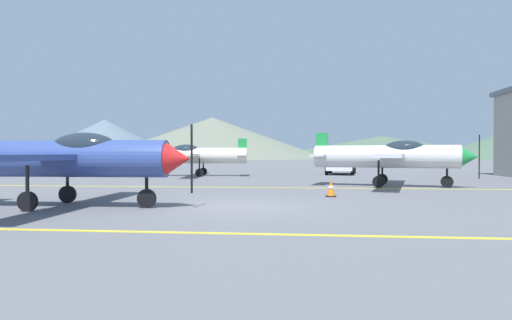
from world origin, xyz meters
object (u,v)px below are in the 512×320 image
at_px(airplane_near, 65,157).
at_px(car_sedan, 341,163).
at_px(airplane_mid, 391,156).
at_px(airplane_far, 194,155).
at_px(traffic_cone_front, 331,189).

distance_m(airplane_near, car_sedan, 23.45).
height_order(airplane_mid, airplane_far, same).
bearing_deg(car_sedan, airplane_near, -113.97).
bearing_deg(airplane_near, traffic_cone_front, 26.94).
bearing_deg(airplane_near, airplane_far, 91.91).
height_order(airplane_near, airplane_far, same).
height_order(airplane_far, traffic_cone_front, airplane_far).
bearing_deg(airplane_mid, car_sedan, 96.25).
height_order(airplane_near, airplane_mid, same).
xyz_separation_m(airplane_far, traffic_cone_front, (8.37, -13.83, -1.14)).
xyz_separation_m(airplane_mid, car_sedan, (-1.33, 12.14, -0.59)).
distance_m(airplane_mid, airplane_far, 14.26).
distance_m(airplane_near, traffic_cone_front, 8.80).
bearing_deg(car_sedan, airplane_far, -160.25).
bearing_deg(airplane_mid, airplane_near, -139.48).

